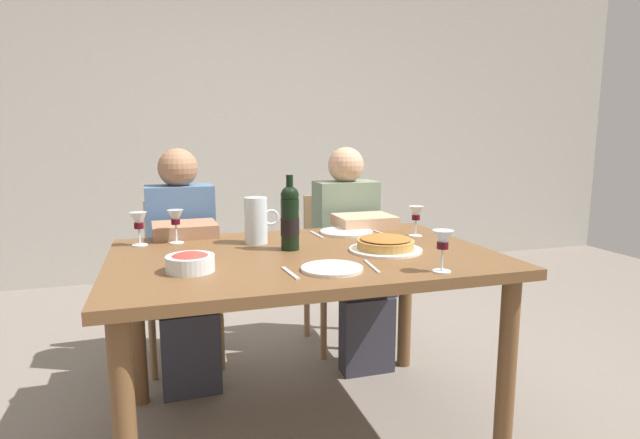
% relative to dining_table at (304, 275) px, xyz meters
% --- Properties ---
extents(ground_plane, '(8.00, 8.00, 0.00)m').
position_rel_dining_table_xyz_m(ground_plane, '(0.00, 0.00, -0.67)').
color(ground_plane, slate).
extents(back_wall, '(8.00, 0.10, 2.80)m').
position_rel_dining_table_xyz_m(back_wall, '(0.00, 2.60, 0.73)').
color(back_wall, '#B2ADA3').
rests_on(back_wall, ground).
extents(dining_table, '(1.50, 1.00, 0.76)m').
position_rel_dining_table_xyz_m(dining_table, '(0.00, 0.00, 0.00)').
color(dining_table, brown).
rests_on(dining_table, ground).
extents(wine_bottle, '(0.08, 0.08, 0.31)m').
position_rel_dining_table_xyz_m(wine_bottle, '(-0.04, 0.07, 0.22)').
color(wine_bottle, black).
rests_on(wine_bottle, dining_table).
extents(water_pitcher, '(0.15, 0.10, 0.20)m').
position_rel_dining_table_xyz_m(water_pitcher, '(-0.15, 0.24, 0.18)').
color(water_pitcher, silver).
rests_on(water_pitcher, dining_table).
extents(baked_tart, '(0.30, 0.30, 0.06)m').
position_rel_dining_table_xyz_m(baked_tart, '(0.33, -0.07, 0.12)').
color(baked_tart, white).
rests_on(baked_tart, dining_table).
extents(salad_bowl, '(0.17, 0.17, 0.07)m').
position_rel_dining_table_xyz_m(salad_bowl, '(-0.45, -0.16, 0.13)').
color(salad_bowl, silver).
rests_on(salad_bowl, dining_table).
extents(wine_glass_left_diner, '(0.07, 0.07, 0.15)m').
position_rel_dining_table_xyz_m(wine_glass_left_diner, '(0.38, -0.42, 0.20)').
color(wine_glass_left_diner, silver).
rests_on(wine_glass_left_diner, dining_table).
extents(wine_glass_right_diner, '(0.07, 0.07, 0.15)m').
position_rel_dining_table_xyz_m(wine_glass_right_diner, '(-0.48, 0.34, 0.20)').
color(wine_glass_right_diner, silver).
rests_on(wine_glass_right_diner, dining_table).
extents(wine_glass_centre, '(0.07, 0.07, 0.14)m').
position_rel_dining_table_xyz_m(wine_glass_centre, '(-0.63, 0.34, 0.19)').
color(wine_glass_centre, silver).
rests_on(wine_glass_centre, dining_table).
extents(wine_glass_spare, '(0.07, 0.07, 0.14)m').
position_rel_dining_table_xyz_m(wine_glass_spare, '(0.59, 0.17, 0.19)').
color(wine_glass_spare, silver).
rests_on(wine_glass_spare, dining_table).
extents(dinner_plate_left_setting, '(0.22, 0.22, 0.01)m').
position_rel_dining_table_xyz_m(dinner_plate_left_setting, '(0.02, -0.29, 0.10)').
color(dinner_plate_left_setting, silver).
rests_on(dinner_plate_left_setting, dining_table).
extents(dinner_plate_right_setting, '(0.25, 0.25, 0.01)m').
position_rel_dining_table_xyz_m(dinner_plate_right_setting, '(0.30, 0.33, 0.10)').
color(dinner_plate_right_setting, silver).
rests_on(dinner_plate_right_setting, dining_table).
extents(fork_left_setting, '(0.03, 0.16, 0.00)m').
position_rel_dining_table_xyz_m(fork_left_setting, '(-0.13, -0.29, 0.09)').
color(fork_left_setting, silver).
rests_on(fork_left_setting, dining_table).
extents(knife_left_setting, '(0.03, 0.18, 0.00)m').
position_rel_dining_table_xyz_m(knife_left_setting, '(0.17, -0.29, 0.09)').
color(knife_left_setting, silver).
rests_on(knife_left_setting, dining_table).
extents(knife_right_setting, '(0.02, 0.18, 0.00)m').
position_rel_dining_table_xyz_m(knife_right_setting, '(0.45, 0.33, 0.09)').
color(knife_right_setting, silver).
rests_on(knife_right_setting, dining_table).
extents(spoon_right_setting, '(0.02, 0.16, 0.00)m').
position_rel_dining_table_xyz_m(spoon_right_setting, '(0.15, 0.33, 0.09)').
color(spoon_right_setting, silver).
rests_on(spoon_right_setting, dining_table).
extents(chair_left, '(0.41, 0.41, 0.87)m').
position_rel_dining_table_xyz_m(chair_left, '(-0.45, 0.90, -0.17)').
color(chair_left, '#9E7A51').
rests_on(chair_left, ground).
extents(diner_left, '(0.35, 0.51, 1.16)m').
position_rel_dining_table_xyz_m(diner_left, '(-0.45, 0.66, -0.05)').
color(diner_left, '#4C6B93').
rests_on(diner_left, ground).
extents(chair_right, '(0.40, 0.40, 0.87)m').
position_rel_dining_table_xyz_m(chair_right, '(0.45, 0.87, -0.17)').
color(chair_right, '#9E7A51').
rests_on(chair_right, ground).
extents(diner_right, '(0.34, 0.50, 1.16)m').
position_rel_dining_table_xyz_m(diner_right, '(0.45, 0.63, -0.05)').
color(diner_right, gray).
rests_on(diner_right, ground).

